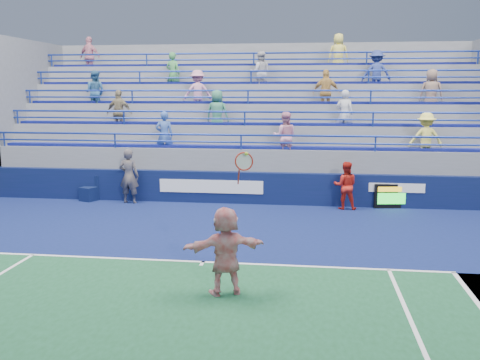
# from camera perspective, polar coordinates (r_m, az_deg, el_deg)

# --- Properties ---
(ground) EXTENTS (120.00, 120.00, 0.00)m
(ground) POSITION_cam_1_polar(r_m,az_deg,el_deg) (12.27, -3.96, -8.81)
(ground) COLOR #333538
(sponsor_wall) EXTENTS (18.00, 0.32, 1.10)m
(sponsor_wall) POSITION_cam_1_polar(r_m,az_deg,el_deg) (18.36, 0.05, -0.84)
(sponsor_wall) COLOR #0A163A
(sponsor_wall) RESTS_ON ground
(bleacher_stand) EXTENTS (18.00, 5.60, 6.13)m
(bleacher_stand) POSITION_cam_1_polar(r_m,az_deg,el_deg) (21.93, 1.34, 3.49)
(bleacher_stand) COLOR slate
(bleacher_stand) RESTS_ON ground
(serve_speed_board) EXTENTS (1.19, 0.31, 0.82)m
(serve_speed_board) POSITION_cam_1_polar(r_m,az_deg,el_deg) (18.31, 15.93, -1.68)
(serve_speed_board) COLOR black
(serve_speed_board) RESTS_ON ground
(judge_chair) EXTENTS (0.65, 0.67, 0.89)m
(judge_chair) POSITION_cam_1_polar(r_m,az_deg,el_deg) (19.57, -15.81, -1.34)
(judge_chair) COLOR #0C173D
(judge_chair) RESTS_ON ground
(tennis_player) EXTENTS (1.67, 1.06, 2.76)m
(tennis_player) POSITION_cam_1_polar(r_m,az_deg,el_deg) (10.20, -1.54, -7.54)
(tennis_player) COLOR white
(tennis_player) RESTS_ON ground
(line_judge) EXTENTS (0.71, 0.48, 1.90)m
(line_judge) POSITION_cam_1_polar(r_m,az_deg,el_deg) (18.72, -11.76, 0.40)
(line_judge) COLOR #141E39
(line_judge) RESTS_ON ground
(ball_girl) EXTENTS (0.79, 0.62, 1.58)m
(ball_girl) POSITION_cam_1_polar(r_m,az_deg,el_deg) (17.75, 11.18, -0.60)
(ball_girl) COLOR red
(ball_girl) RESTS_ON ground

